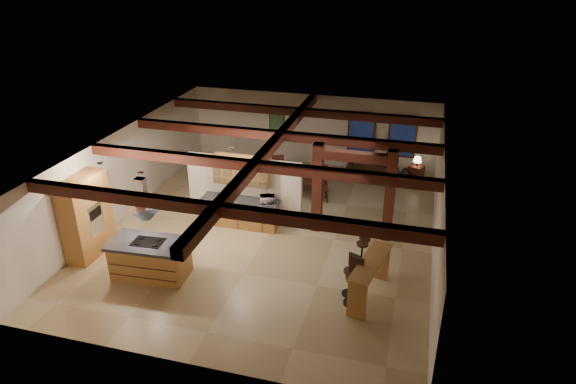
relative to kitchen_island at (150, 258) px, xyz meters
The scene contains 23 objects.
ground 4.02m from the kitchen_island, 52.93° to the left, with size 12.00×12.00×0.00m, color #C7B285.
room_walls 4.18m from the kitchen_island, 52.93° to the left, with size 12.00×12.00×12.00m.
ceiling_beams 4.57m from the kitchen_island, 52.93° to the left, with size 10.00×12.00×0.28m.
timber_posts 6.25m from the kitchen_island, 36.90° to the left, with size 2.50×0.30×2.90m.
partition_wall 3.98m from the kitchen_island, 69.14° to the left, with size 3.80×0.18×2.20m, color silver.
pantry_cabinet 2.43m from the kitchen_island, 165.60° to the left, with size 0.67×1.60×2.40m.
back_counter 3.58m from the kitchen_island, 66.91° to the left, with size 2.50×0.66×0.94m.
upper_display_cabinet 3.99m from the kitchen_island, 68.11° to the left, with size 1.80×0.36×0.95m.
range_hood 1.25m from the kitchen_island, 63.43° to the left, with size 1.10×1.10×1.40m.
back_windows 10.54m from the kitchen_island, 60.28° to the left, with size 2.70×0.07×1.70m.
framed_art 9.24m from the kitchen_island, 84.34° to the left, with size 0.65×0.05×0.85m.
recessed_cans 2.65m from the kitchen_island, 95.96° to the left, with size 3.16×2.46×0.03m.
kitchen_island is the anchor object (origin of this frame).
dining_table 6.74m from the kitchen_island, 67.47° to the left, with size 1.73×0.96×0.61m, color #3F1F0F.
sofa 9.84m from the kitchen_island, 57.70° to the left, with size 2.33×0.91×0.68m, color black.
microwave 4.05m from the kitchen_island, 55.02° to the left, with size 0.44×0.30×0.24m, color #BBBBC0.
bar_counter 5.88m from the kitchen_island, ahead, with size 0.91×2.13×1.08m.
side_table 10.72m from the kitchen_island, 51.48° to the left, with size 0.50×0.50×0.63m, color #3C150F.
table_lamp 10.73m from the kitchen_island, 51.48° to the left, with size 0.31×0.31×0.36m.
bar_stool_a 5.50m from the kitchen_island, ahead, with size 0.45×0.47×1.26m.
bar_stool_b 5.41m from the kitchen_island, ahead, with size 0.43×0.44×1.13m.
bar_stool_c 5.85m from the kitchen_island, 20.52° to the left, with size 0.39×0.40×1.08m.
dining_chairs 6.74m from the kitchen_island, 67.47° to the left, with size 2.46×2.46×1.28m.
Camera 1 is at (4.29, -13.55, 8.09)m, focal length 32.00 mm.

